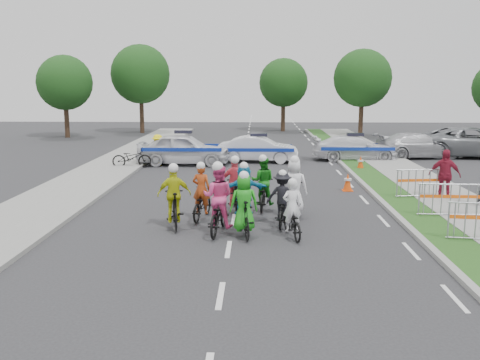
{
  "coord_description": "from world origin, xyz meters",
  "views": [
    {
      "loc": [
        0.7,
        -13.02,
        4.16
      ],
      "look_at": [
        0.17,
        3.83,
        1.1
      ],
      "focal_mm": 40.0,
      "sensor_mm": 36.0,
      "label": 1
    }
  ],
  "objects_px": {
    "rider_0": "(292,218)",
    "barrier_2": "(423,184)",
    "rider_7": "(294,193)",
    "rider_9": "(235,190)",
    "marshal_hiviz": "(158,150)",
    "rider_3": "(175,203)",
    "rider_8": "(263,189)",
    "cone_0": "(348,182)",
    "police_car_2": "(355,148)",
    "parked_bike": "(132,158)",
    "spectator_2": "(444,175)",
    "civilian_suv": "(473,142)",
    "civilian_sedan": "(419,146)",
    "tree_1": "(362,78)",
    "rider_1": "(244,211)",
    "tree_4": "(284,83)",
    "rider_2": "(218,207)",
    "rider_6": "(202,200)",
    "cone_1": "(361,163)",
    "police_car_1": "(259,149)",
    "barrier_1": "(450,201)",
    "rider_5": "(244,195)",
    "tree_0": "(65,83)",
    "rider_4": "(282,203)",
    "tree_3": "(141,74)"
  },
  "relations": [
    {
      "from": "rider_5",
      "to": "tree_1",
      "type": "relative_size",
      "value": 0.27
    },
    {
      "from": "barrier_2",
      "to": "cone_1",
      "type": "distance_m",
      "value": 6.78
    },
    {
      "from": "rider_4",
      "to": "marshal_hiviz",
      "type": "relative_size",
      "value": 1.07
    },
    {
      "from": "rider_7",
      "to": "cone_0",
      "type": "relative_size",
      "value": 2.81
    },
    {
      "from": "rider_5",
      "to": "parked_bike",
      "type": "bearing_deg",
      "value": -66.37
    },
    {
      "from": "rider_8",
      "to": "marshal_hiviz",
      "type": "height_order",
      "value": "rider_8"
    },
    {
      "from": "rider_7",
      "to": "civilian_sedan",
      "type": "relative_size",
      "value": 0.4
    },
    {
      "from": "rider_5",
      "to": "rider_9",
      "type": "relative_size",
      "value": 0.97
    },
    {
      "from": "rider_8",
      "to": "cone_0",
      "type": "xyz_separation_m",
      "value": [
        3.37,
        3.26,
        -0.35
      ]
    },
    {
      "from": "tree_1",
      "to": "tree_3",
      "type": "xyz_separation_m",
      "value": [
        -18.0,
        2.0,
        0.35
      ]
    },
    {
      "from": "civilian_sedan",
      "to": "barrier_2",
      "type": "distance_m",
      "value": 11.5
    },
    {
      "from": "police_car_1",
      "to": "civilian_sedan",
      "type": "bearing_deg",
      "value": -73.55
    },
    {
      "from": "rider_3",
      "to": "rider_4",
      "type": "bearing_deg",
      "value": 175.8
    },
    {
      "from": "spectator_2",
      "to": "cone_0",
      "type": "distance_m",
      "value": 3.6
    },
    {
      "from": "rider_3",
      "to": "rider_6",
      "type": "height_order",
      "value": "rider_3"
    },
    {
      "from": "rider_2",
      "to": "rider_8",
      "type": "xyz_separation_m",
      "value": [
        1.27,
        2.88,
        -0.06
      ]
    },
    {
      "from": "barrier_1",
      "to": "tree_4",
      "type": "relative_size",
      "value": 0.32
    },
    {
      "from": "rider_0",
      "to": "barrier_2",
      "type": "bearing_deg",
      "value": -147.03
    },
    {
      "from": "rider_9",
      "to": "rider_1",
      "type": "bearing_deg",
      "value": 90.85
    },
    {
      "from": "rider_2",
      "to": "rider_3",
      "type": "distance_m",
      "value": 1.4
    },
    {
      "from": "rider_7",
      "to": "rider_9",
      "type": "distance_m",
      "value": 2.0
    },
    {
      "from": "barrier_1",
      "to": "tree_1",
      "type": "xyz_separation_m",
      "value": [
        2.3,
        26.7,
        3.98
      ]
    },
    {
      "from": "tree_0",
      "to": "tree_1",
      "type": "bearing_deg",
      "value": 4.97
    },
    {
      "from": "rider_9",
      "to": "tree_1",
      "type": "distance_m",
      "value": 27.67
    },
    {
      "from": "police_car_2",
      "to": "barrier_2",
      "type": "bearing_deg",
      "value": -178.12
    },
    {
      "from": "tree_0",
      "to": "rider_4",
      "type": "bearing_deg",
      "value": -58.86
    },
    {
      "from": "rider_8",
      "to": "tree_0",
      "type": "bearing_deg",
      "value": -53.56
    },
    {
      "from": "rider_7",
      "to": "marshal_hiviz",
      "type": "xyz_separation_m",
      "value": [
        -6.2,
        10.46,
        0.04
      ]
    },
    {
      "from": "rider_0",
      "to": "rider_3",
      "type": "distance_m",
      "value": 3.46
    },
    {
      "from": "rider_1",
      "to": "civilian_sedan",
      "type": "distance_m",
      "value": 18.57
    },
    {
      "from": "police_car_1",
      "to": "tree_3",
      "type": "relative_size",
      "value": 0.57
    },
    {
      "from": "rider_9",
      "to": "barrier_2",
      "type": "bearing_deg",
      "value": -169.58
    },
    {
      "from": "civilian_suv",
      "to": "cone_0",
      "type": "relative_size",
      "value": 8.78
    },
    {
      "from": "spectator_2",
      "to": "civilian_suv",
      "type": "bearing_deg",
      "value": 85.64
    },
    {
      "from": "rider_1",
      "to": "spectator_2",
      "type": "relative_size",
      "value": 0.99
    },
    {
      "from": "tree_3",
      "to": "rider_5",
      "type": "bearing_deg",
      "value": -72.16
    },
    {
      "from": "rider_3",
      "to": "barrier_2",
      "type": "height_order",
      "value": "rider_3"
    },
    {
      "from": "civilian_sedan",
      "to": "cone_0",
      "type": "distance_m",
      "value": 11.02
    },
    {
      "from": "marshal_hiviz",
      "to": "rider_5",
      "type": "bearing_deg",
      "value": 142.09
    },
    {
      "from": "police_car_2",
      "to": "civilian_suv",
      "type": "xyz_separation_m",
      "value": [
        6.94,
        1.42,
        0.19
      ]
    },
    {
      "from": "rider_5",
      "to": "spectator_2",
      "type": "xyz_separation_m",
      "value": [
        7.1,
        2.97,
        0.16
      ]
    },
    {
      "from": "police_car_1",
      "to": "cone_1",
      "type": "bearing_deg",
      "value": -112.04
    },
    {
      "from": "barrier_1",
      "to": "tree_4",
      "type": "xyz_separation_m",
      "value": [
        -3.7,
        30.7,
        3.63
      ]
    },
    {
      "from": "tree_4",
      "to": "cone_0",
      "type": "bearing_deg",
      "value": -87.22
    },
    {
      "from": "rider_9",
      "to": "rider_2",
      "type": "bearing_deg",
      "value": 75.69
    },
    {
      "from": "police_car_2",
      "to": "parked_bike",
      "type": "bearing_deg",
      "value": 102.93
    },
    {
      "from": "cone_1",
      "to": "cone_0",
      "type": "bearing_deg",
      "value": -105.99
    },
    {
      "from": "marshal_hiviz",
      "to": "civilian_sedan",
      "type": "bearing_deg",
      "value": -138.0
    },
    {
      "from": "rider_3",
      "to": "rider_7",
      "type": "bearing_deg",
      "value": -169.78
    },
    {
      "from": "rider_7",
      "to": "rider_8",
      "type": "height_order",
      "value": "rider_7"
    }
  ]
}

